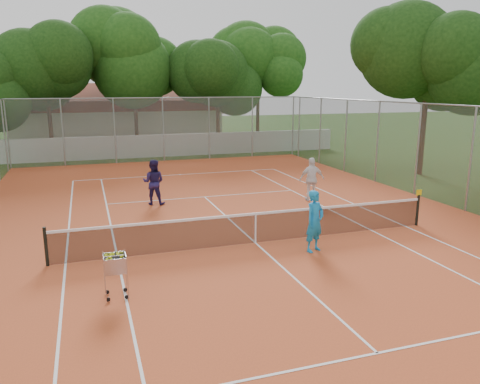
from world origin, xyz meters
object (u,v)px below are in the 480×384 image
object	(u,v)px
player_far_left	(154,182)
player_far_right	(312,179)
ball_hopper	(116,274)
player_near	(315,221)
clubhouse	(117,116)
tennis_net	(255,228)

from	to	relation	value
player_far_left	player_far_right	distance (m)	6.52
player_far_right	ball_hopper	bearing A→B (deg)	47.93
player_near	player_far_left	size ratio (longest dim) A/B	0.98
player_far_left	player_far_right	xyz separation A→B (m)	(6.36, -1.43, -0.01)
clubhouse	player_near	size ratio (longest dim) A/B	9.10
player_far_right	ball_hopper	xyz separation A→B (m)	(-8.41, -6.93, -0.36)
clubhouse	player_far_left	world-z (taller)	clubhouse
player_near	tennis_net	bearing A→B (deg)	115.64
player_near	player_far_left	world-z (taller)	player_far_left
player_far_right	ball_hopper	world-z (taller)	player_far_right
clubhouse	player_far_right	size ratio (longest dim) A/B	9.03
tennis_net	player_far_right	size ratio (longest dim) A/B	6.54
ball_hopper	player_far_left	bearing A→B (deg)	93.58
clubhouse	ball_hopper	xyz separation A→B (m)	(-2.30, -31.54, -1.63)
tennis_net	clubhouse	bearing A→B (deg)	93.95
player_far_left	player_far_right	world-z (taller)	player_far_left
clubhouse	player_far_right	distance (m)	25.39
tennis_net	player_near	distance (m)	1.87
clubhouse	ball_hopper	world-z (taller)	clubhouse
clubhouse	tennis_net	bearing A→B (deg)	-86.05
player_far_right	ball_hopper	size ratio (longest dim) A/B	1.66
clubhouse	player_far_right	bearing A→B (deg)	-76.06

